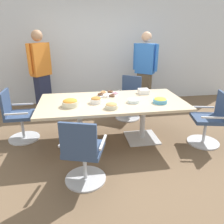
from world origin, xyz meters
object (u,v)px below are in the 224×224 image
(snack_bowl_cookies, at_px, (111,106))
(snack_bowl_chips_yellow, at_px, (160,100))
(person_standing_1, at_px, (145,70))
(napkin_pile, at_px, (144,91))
(snack_bowl_chips_orange, at_px, (70,103))
(office_chair_2, at_px, (129,100))
(plate_stack, at_px, (134,101))
(office_chair_1, at_px, (210,122))
(person_standing_0, at_px, (41,71))
(conference_table, at_px, (112,108))
(office_chair_3, at_px, (18,118))
(donut_platter, at_px, (108,94))
(office_chair_0, at_px, (83,155))
(snack_bowl_pretzels, at_px, (96,100))

(snack_bowl_cookies, bearing_deg, snack_bowl_chips_yellow, 9.38)
(person_standing_1, xyz_separation_m, napkin_pile, (-0.42, -1.32, -0.16))
(snack_bowl_chips_orange, distance_m, snack_bowl_cookies, 0.65)
(office_chair_2, relative_size, plate_stack, 4.53)
(office_chair_1, height_order, person_standing_0, person_standing_0)
(office_chair_1, bearing_deg, napkin_pile, 68.67)
(conference_table, bearing_deg, office_chair_3, 168.55)
(plate_stack, bearing_deg, donut_platter, 126.50)
(conference_table, distance_m, plate_stack, 0.39)
(conference_table, xyz_separation_m, snack_bowl_chips_yellow, (0.75, -0.23, 0.17))
(office_chair_0, distance_m, snack_bowl_pretzels, 1.09)
(office_chair_2, height_order, person_standing_1, person_standing_1)
(office_chair_1, relative_size, office_chair_3, 1.00)
(conference_table, relative_size, office_chair_1, 2.64)
(person_standing_0, distance_m, donut_platter, 1.90)
(office_chair_1, height_order, donut_platter, office_chair_1)
(donut_platter, bearing_deg, person_standing_0, 134.84)
(conference_table, height_order, office_chair_3, office_chair_3)
(person_standing_0, distance_m, plate_stack, 2.49)
(conference_table, bearing_deg, snack_bowl_chips_yellow, -16.93)
(conference_table, xyz_separation_m, snack_bowl_cookies, (-0.07, -0.36, 0.17))
(office_chair_2, relative_size, snack_bowl_chips_yellow, 3.98)
(donut_platter, height_order, plate_stack, plate_stack)
(plate_stack, bearing_deg, napkin_pile, 56.25)
(person_standing_0, relative_size, snack_bowl_cookies, 9.35)
(office_chair_0, bearing_deg, snack_bowl_cookies, 73.58)
(office_chair_2, bearing_deg, snack_bowl_cookies, 99.01)
(person_standing_0, relative_size, snack_bowl_pretzels, 9.72)
(snack_bowl_chips_yellow, height_order, donut_platter, snack_bowl_chips_yellow)
(snack_bowl_chips_orange, height_order, snack_bowl_cookies, snack_bowl_chips_orange)
(office_chair_0, distance_m, office_chair_1, 2.27)
(snack_bowl_cookies, distance_m, snack_bowl_pretzels, 0.36)
(person_standing_0, distance_m, snack_bowl_chips_orange, 1.97)
(snack_bowl_pretzels, bearing_deg, office_chair_0, -104.82)
(person_standing_1, height_order, donut_platter, person_standing_1)
(conference_table, distance_m, snack_bowl_chips_yellow, 0.80)
(snack_bowl_cookies, xyz_separation_m, snack_bowl_chips_yellow, (0.82, 0.14, 0.00))
(office_chair_2, relative_size, donut_platter, 2.37)
(office_chair_0, xyz_separation_m, office_chair_2, (1.08, 2.09, 0.00))
(office_chair_2, relative_size, person_standing_0, 0.49)
(conference_table, xyz_separation_m, snack_bowl_chips_orange, (-0.68, -0.17, 0.18))
(snack_bowl_cookies, relative_size, plate_stack, 0.99)
(conference_table, height_order, napkin_pile, napkin_pile)
(person_standing_1, xyz_separation_m, snack_bowl_cookies, (-1.13, -2.01, -0.16))
(office_chair_1, height_order, office_chair_3, same)
(conference_table, relative_size, office_chair_3, 2.64)
(office_chair_1, relative_size, snack_bowl_chips_yellow, 3.98)
(office_chair_0, xyz_separation_m, person_standing_1, (1.60, 2.70, 0.55))
(office_chair_1, height_order, snack_bowl_chips_yellow, office_chair_1)
(plate_stack, xyz_separation_m, napkin_pile, (0.31, 0.46, 0.02))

